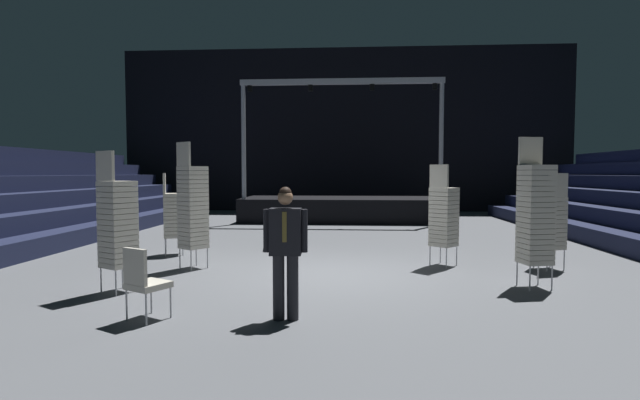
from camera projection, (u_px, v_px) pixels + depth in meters
name	position (u px, v px, depth m)	size (l,w,h in m)	color
ground_plane	(331.00, 277.00, 8.88)	(22.00, 30.00, 0.10)	#515459
arena_end_wall	(344.00, 130.00, 23.60)	(22.00, 0.30, 8.00)	black
stage_riser	(342.00, 207.00, 18.84)	(7.71, 3.14, 5.29)	black
man_with_tie	(285.00, 245.00, 6.07)	(0.57, 0.24, 1.71)	black
chair_stack_front_left	(173.00, 214.00, 10.96)	(0.56, 0.56, 1.88)	#B2B5BA
chair_stack_front_right	(550.00, 221.00, 9.31)	(0.55, 0.55, 1.88)	#B2B5BA
chair_stack_mid_left	(118.00, 222.00, 7.49)	(0.60, 0.60, 2.22)	#B2B5BA
chair_stack_mid_right	(535.00, 213.00, 7.76)	(0.52, 0.52, 2.48)	#B2B5BA
chair_stack_mid_centre	(444.00, 215.00, 9.65)	(0.62, 0.62, 2.05)	#B2B5BA
chair_stack_rear_left	(193.00, 206.00, 9.36)	(0.62, 0.62, 2.48)	#B2B5BA
equipment_road_case	(288.00, 236.00, 11.86)	(0.90, 0.60, 0.63)	black
loose_chair_near_man	(144.00, 279.00, 6.06)	(0.60, 0.60, 0.95)	#B2B5BA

